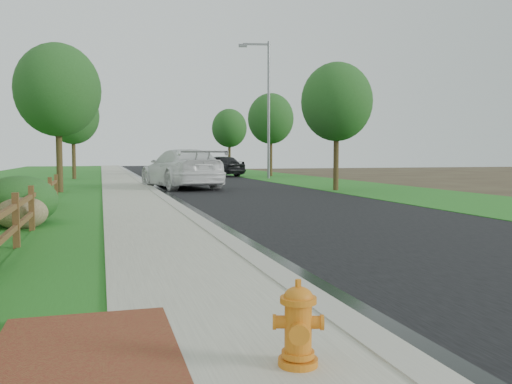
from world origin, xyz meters
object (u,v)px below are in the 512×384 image
object	(u,v)px
ranch_fence	(25,212)
white_suv	(181,169)
streetlight	(266,102)
fire_hydrant	(298,326)
dark_car_mid	(218,166)

from	to	relation	value
ranch_fence	white_suv	world-z (taller)	white_suv
white_suv	streetlight	distance (m)	12.86
fire_hydrant	white_suv	size ratio (longest dim) A/B	0.10
streetlight	dark_car_mid	bearing A→B (deg)	115.08
fire_hydrant	streetlight	bearing A→B (deg)	73.37
dark_car_mid	streetlight	distance (m)	7.50
ranch_fence	dark_car_mid	xyz separation A→B (m)	(10.80, 31.14, 0.27)
ranch_fence	fire_hydrant	size ratio (longest dim) A/B	23.81
white_suv	streetlight	xyz separation A→B (m)	(7.58, 9.31, 4.61)
white_suv	streetlight	size ratio (longest dim) A/B	0.71
ranch_fence	white_suv	xyz separation A→B (m)	(5.68, 16.59, 0.43)
ranch_fence	dark_car_mid	world-z (taller)	dark_car_mid
ranch_fence	streetlight	size ratio (longest dim) A/B	1.69
ranch_fence	fire_hydrant	world-z (taller)	ranch_fence
white_suv	dark_car_mid	size ratio (longest dim) A/B	1.39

